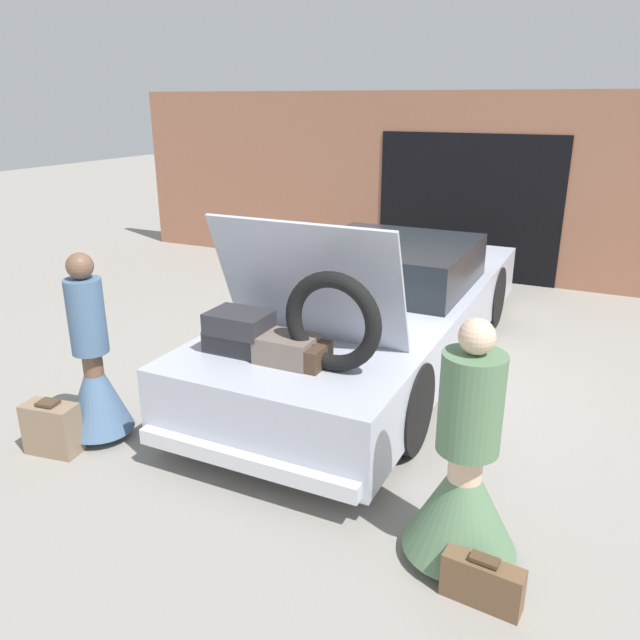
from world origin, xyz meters
name	(u,v)px	position (x,y,z in m)	size (l,w,h in m)	color
ground_plane	(379,360)	(0.00, 0.00, 0.00)	(40.00, 40.00, 0.00)	gray
garage_wall_back	(469,188)	(0.00, 3.79, 1.39)	(12.00, 0.14, 2.80)	#9E664C
car	(380,310)	(0.00, -0.01, 0.58)	(1.90, 5.43, 1.83)	#B2B7C6
person_left	(94,375)	(-1.52, -2.52, 0.57)	(0.55, 0.55, 1.58)	brown
person_right	(464,480)	(1.52, -2.67, 0.55)	(0.69, 0.69, 1.56)	beige
suitcase_beside_left_person	(52,428)	(-1.68, -2.87, 0.21)	(0.45, 0.27, 0.45)	#8C7259
suitcase_beside_right_person	(482,582)	(1.73, -2.99, 0.14)	(0.46, 0.17, 0.31)	brown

